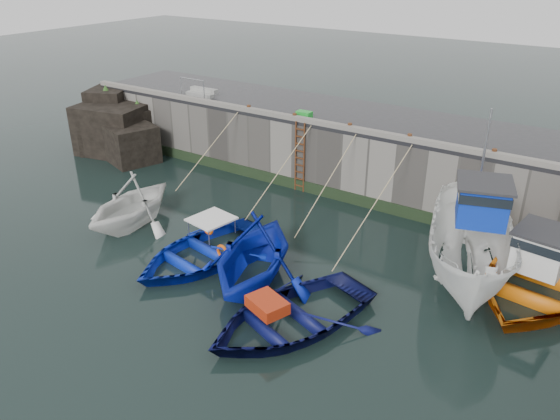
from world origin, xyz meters
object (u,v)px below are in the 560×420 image
Objects in this scene: boat_near_white at (133,223)px; bollard_d at (410,137)px; boat_far_white at (472,249)px; boat_near_blue at (203,259)px; boat_near_navy at (290,324)px; bollard_a at (249,108)px; boat_far_orange at (540,277)px; bollard_e at (494,153)px; boat_near_blacktrim at (254,281)px; fish_crate at (304,114)px; bollard_c at (350,126)px; ladder at (300,158)px; bollard_b at (295,116)px.

bollard_d is at bearing 31.14° from boat_near_white.
boat_far_white is 5.56m from bollard_d.
boat_near_navy is at bearing -7.55° from boat_near_blue.
bollard_a is at bearing 180.00° from bollard_d.
boat_far_orange is 26.60× the size of bollard_e.
boat_far_white is (12.36, 3.30, 1.17)m from boat_near_white.
boat_far_orange reaches higher than bollard_e.
boat_far_orange reaches higher than boat_near_blacktrim.
boat_far_white is at bearing 34.77° from boat_near_blue.
boat_near_blue is at bearing -65.37° from bollard_a.
boat_near_white is 12.84m from boat_far_white.
boat_far_white reaches higher than boat_near_blacktrim.
fish_crate is at bearing 174.59° from bollard_d.
boat_near_blacktrim is 8.25m from bollard_c.
boat_far_orange is at bearing 8.21° from boat_near_white.
boat_near_blue is 2.34m from boat_near_blacktrim.
bollard_a is 1.00× the size of bollard_e.
bollard_e is (3.04, 8.78, 3.30)m from boat_near_navy.
boat_far_white is at bearing 75.43° from boat_near_navy.
boat_near_white is 6.58m from boat_near_blacktrim.
fish_crate is at bearing 169.08° from bollard_c.
boat_near_blue is 8.30m from bollard_c.
ladder reaches higher than boat_near_navy.
bollard_a is (-2.69, -0.48, -0.00)m from fish_crate.
boat_far_orange is at bearing -11.74° from bollard_a.
bollard_c is (2.70, 0.00, 0.00)m from bollard_b.
bollard_b and bollard_d have the same top height.
bollard_d is at bearing 57.87° from boat_near_blacktrim.
bollard_a is (-5.73, 7.54, 3.30)m from boat_near_blacktrim.
boat_near_blacktrim reaches higher than boat_near_blue.
bollard_c is (-6.35, 3.51, 2.13)m from boat_far_white.
bollard_e is at bearing 0.00° from bollard_d.
bollard_a and bollard_d have the same top height.
boat_near_blue is 8.13× the size of fish_crate.
bollard_a is at bearing 180.00° from bollard_e.
boat_far_white is 2.28m from boat_far_orange.
boat_near_white is 0.83× the size of boat_near_blue.
ladder is 11.43× the size of bollard_d.
bollard_d reaches higher than boat_near_navy.
bollard_e is at bearing 139.86° from boat_far_orange.
boat_far_white is at bearing -28.95° from bollard_c.
boat_far_white is (8.55, -3.18, -0.42)m from ladder.
ladder is at bearing 102.47° from boat_near_blue.
boat_near_white is at bearing -115.85° from bollard_b.
bollard_d is (-5.81, 2.83, 2.84)m from boat_far_orange.
bollard_b is (-11.11, 2.83, 2.84)m from boat_far_orange.
boat_near_blacktrim reaches higher than boat_near_navy.
bollard_c reaches higher than boat_near_navy.
boat_far_orange reaches higher than ladder.
boat_near_navy is 19.58× the size of bollard_a.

